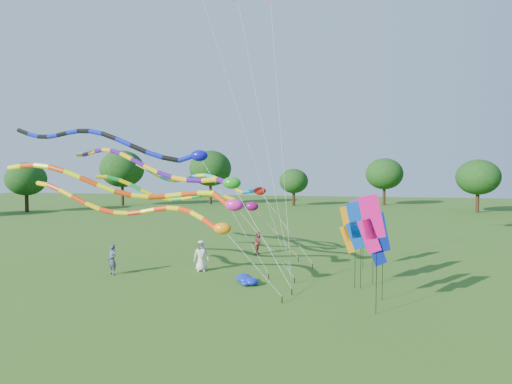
% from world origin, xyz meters
% --- Properties ---
extents(ground, '(160.00, 160.00, 0.00)m').
position_xyz_m(ground, '(0.00, 0.00, 0.00)').
color(ground, '#225416').
rests_on(ground, ground).
extents(tree_ring, '(115.30, 116.90, 9.37)m').
position_xyz_m(tree_ring, '(-3.15, 4.41, 5.27)').
color(tree_ring, '#382314').
rests_on(tree_ring, ground).
extents(tube_kite_red, '(13.38, 1.76, 5.95)m').
position_xyz_m(tube_kite_red, '(-4.43, 1.96, 3.91)').
color(tube_kite_red, black).
rests_on(tube_kite_red, ground).
extents(tube_kite_orange, '(16.12, 1.76, 7.04)m').
position_xyz_m(tube_kite_orange, '(-5.50, 3.93, 4.92)').
color(tube_kite_orange, black).
rests_on(tube_kite_orange, ground).
extents(tube_kite_purple, '(16.12, 7.52, 8.12)m').
position_xyz_m(tube_kite_purple, '(-5.68, 5.82, 6.15)').
color(tube_kite_purple, black).
rests_on(tube_kite_purple, ground).
extents(tube_kite_blue, '(17.74, 3.08, 9.46)m').
position_xyz_m(tube_kite_blue, '(-8.30, 6.13, 7.59)').
color(tube_kite_blue, black).
rests_on(tube_kite_blue, ground).
extents(tube_kite_cyan, '(12.64, 2.80, 6.98)m').
position_xyz_m(tube_kite_cyan, '(-3.57, 9.18, 5.21)').
color(tube_kite_cyan, black).
rests_on(tube_kite_cyan, ground).
extents(tube_kite_green, '(13.01, 2.14, 6.24)m').
position_xyz_m(tube_kite_green, '(-4.39, 8.74, 4.24)').
color(tube_kite_green, black).
rests_on(tube_kite_green, ground).
extents(banner_pole_blue_a, '(1.16, 0.16, 4.48)m').
position_xyz_m(banner_pole_blue_a, '(5.77, 3.95, 3.22)').
color(banner_pole_blue_a, black).
rests_on(banner_pole_blue_a, ground).
extents(banner_pole_violet, '(1.16, 0.28, 4.32)m').
position_xyz_m(banner_pole_violet, '(6.12, 8.37, 3.06)').
color(banner_pole_violet, black).
rests_on(banner_pole_violet, ground).
extents(banner_pole_green, '(1.15, 0.35, 4.60)m').
position_xyz_m(banner_pole_green, '(6.45, 4.88, 3.34)').
color(banner_pole_green, black).
rests_on(banner_pole_green, ground).
extents(banner_pole_blue_b, '(1.13, 0.43, 4.10)m').
position_xyz_m(banner_pole_blue_b, '(6.67, 2.08, 2.84)').
color(banner_pole_blue_b, black).
rests_on(banner_pole_blue_b, ground).
extents(banner_pole_orange, '(1.16, 0.12, 4.29)m').
position_xyz_m(banner_pole_orange, '(5.48, 3.98, 3.03)').
color(banner_pole_orange, black).
rests_on(banner_pole_orange, ground).
extents(banner_pole_magenta_b, '(1.16, 0.18, 5.03)m').
position_xyz_m(banner_pole_magenta_b, '(6.22, 0.17, 3.77)').
color(banner_pole_magenta_b, black).
rests_on(banner_pole_magenta_b, ground).
extents(blue_nylon_heap, '(1.25, 1.39, 0.46)m').
position_xyz_m(blue_nylon_heap, '(0.10, 3.70, 0.20)').
color(blue_nylon_heap, '#0D22B1').
rests_on(blue_nylon_heap, ground).
extents(person_a, '(1.03, 0.81, 1.84)m').
position_xyz_m(person_a, '(-3.11, 6.01, 0.92)').
color(person_a, silver).
rests_on(person_a, ground).
extents(person_b, '(0.76, 0.66, 1.75)m').
position_xyz_m(person_b, '(-7.85, 4.15, 0.88)').
color(person_b, '#42455D').
rests_on(person_b, ground).
extents(person_c, '(0.65, 0.81, 1.61)m').
position_xyz_m(person_c, '(-0.70, 11.64, 0.81)').
color(person_c, brown).
rests_on(person_c, ground).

